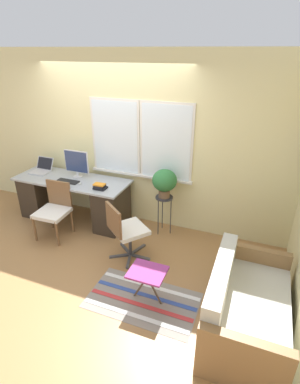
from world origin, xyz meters
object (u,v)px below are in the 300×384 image
at_px(desk_chair_wooden, 54,209).
at_px(couch_loveseat, 244,309).
at_px(keyboard, 68,181).
at_px(book_stack, 100,186).
at_px(monitor, 77,163).
at_px(office_chair_swivel, 125,230).
at_px(laptop, 42,169).
at_px(plant_stand, 164,201).
at_px(folding_stool, 147,274).
at_px(mouse, 80,184).
at_px(potted_plant, 165,181).

relative_size(desk_chair_wooden, couch_loveseat, 0.62).
bearing_deg(desk_chair_wooden, couch_loveseat, -17.00).
bearing_deg(keyboard, book_stack, -3.84).
xyz_separation_m(monitor, office_chair_swivel, (1.23, -0.77, -0.53)).
height_order(laptop, couch_loveseat, laptop).
height_order(keyboard, book_stack, book_stack).
distance_m(plant_stand, folding_stool, 1.48).
relative_size(monitor, couch_loveseat, 0.33).
xyz_separation_m(mouse, folding_stool, (1.61, -1.15, -0.37)).
height_order(laptop, desk_chair_wooden, laptop).
distance_m(mouse, couch_loveseat, 2.96).
height_order(keyboard, mouse, mouse).
height_order(book_stack, folding_stool, book_stack).
relative_size(book_stack, office_chair_swivel, 0.23).
bearing_deg(desk_chair_wooden, mouse, 55.29).
bearing_deg(office_chair_swivel, monitor, 5.80).
bearing_deg(keyboard, monitor, 81.32).
height_order(monitor, potted_plant, monitor).
bearing_deg(monitor, office_chair_swivel, -31.92).
height_order(monitor, couch_loveseat, monitor).
bearing_deg(laptop, plant_stand, 1.79).
relative_size(laptop, monitor, 0.74).
bearing_deg(plant_stand, book_stack, -161.46).
height_order(mouse, folding_stool, mouse).
relative_size(book_stack, plant_stand, 0.31).
bearing_deg(folding_stool, book_stack, 137.55).
distance_m(laptop, monitor, 0.74).
relative_size(couch_loveseat, plant_stand, 2.18).
height_order(mouse, couch_loveseat, mouse).
height_order(laptop, folding_stool, laptop).
bearing_deg(potted_plant, keyboard, -170.08).
relative_size(desk_chair_wooden, folding_stool, 1.97).
bearing_deg(potted_plant, office_chair_swivel, -109.07).
xyz_separation_m(desk_chair_wooden, folding_stool, (1.85, -0.76, -0.07)).
relative_size(keyboard, book_stack, 1.90).
bearing_deg(office_chair_swivel, folding_stool, 170.07).
relative_size(mouse, potted_plant, 0.15).
height_order(mouse, plant_stand, mouse).
height_order(mouse, desk_chair_wooden, desk_chair_wooden).
height_order(desk_chair_wooden, folding_stool, desk_chair_wooden).
bearing_deg(plant_stand, monitor, -178.68).
distance_m(mouse, office_chair_swivel, 1.18).
xyz_separation_m(book_stack, office_chair_swivel, (0.65, -0.49, -0.33)).
xyz_separation_m(keyboard, desk_chair_wooden, (-0.00, -0.41, -0.29)).
distance_m(office_chair_swivel, couch_loveseat, 1.78).
distance_m(potted_plant, folding_stool, 1.56).
bearing_deg(plant_stand, mouse, -167.41).
bearing_deg(plant_stand, laptop, -178.21).
relative_size(laptop, couch_loveseat, 0.24).
bearing_deg(potted_plant, folding_stool, -78.08).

